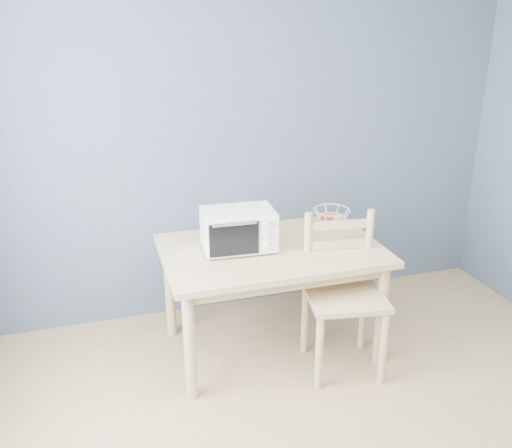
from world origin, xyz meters
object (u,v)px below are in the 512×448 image
object	(u,v)px
fruit_basket	(331,217)
dining_chair	(343,296)
dining_table	(271,262)
toaster_oven	(236,229)

from	to	relation	value
fruit_basket	dining_chair	distance (m)	0.65
dining_table	toaster_oven	bearing A→B (deg)	170.98
dining_table	toaster_oven	world-z (taller)	toaster_oven
fruit_basket	dining_chair	xyz separation A→B (m)	(-0.15, -0.55, -0.32)
toaster_oven	fruit_basket	bearing A→B (deg)	19.50
dining_chair	toaster_oven	bearing A→B (deg)	160.47
toaster_oven	fruit_basket	xyz separation A→B (m)	(0.75, 0.22, -0.08)
dining_table	toaster_oven	xyz separation A→B (m)	(-0.23, 0.04, 0.24)
dining_table	dining_chair	distance (m)	0.50
toaster_oven	dining_chair	bearing A→B (deg)	-25.43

